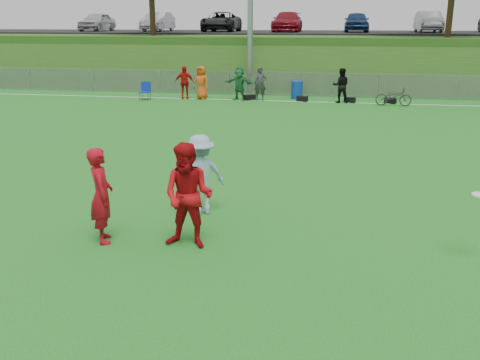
% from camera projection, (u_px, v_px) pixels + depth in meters
% --- Properties ---
extents(ground, '(120.00, 120.00, 0.00)m').
position_uv_depth(ground, '(232.00, 240.00, 10.06)').
color(ground, '#166B20').
rests_on(ground, ground).
extents(sideline_far, '(60.00, 0.10, 0.01)m').
position_uv_depth(sideline_far, '(300.00, 101.00, 27.03)').
color(sideline_far, white).
rests_on(sideline_far, ground).
extents(fence, '(58.00, 0.06, 1.30)m').
position_uv_depth(fence, '(303.00, 84.00, 28.73)').
color(fence, gray).
rests_on(fence, ground).
extents(berm, '(120.00, 18.00, 3.00)m').
position_uv_depth(berm, '(313.00, 55.00, 38.85)').
color(berm, '#225618').
rests_on(berm, ground).
extents(parking_lot, '(120.00, 12.00, 0.10)m').
position_uv_depth(parking_lot, '(315.00, 32.00, 40.29)').
color(parking_lot, black).
rests_on(parking_lot, berm).
extents(car_row, '(32.04, 5.18, 1.44)m').
position_uv_depth(car_row, '(299.00, 22.00, 39.32)').
color(car_row, '#BBBBBD').
rests_on(car_row, parking_lot).
extents(spectator_row, '(9.00, 0.82, 1.69)m').
position_uv_depth(spectator_row, '(246.00, 84.00, 27.24)').
color(spectator_row, red).
rests_on(spectator_row, ground).
extents(gear_bags, '(7.64, 0.50, 0.26)m').
position_uv_depth(gear_bags, '(322.00, 99.00, 26.90)').
color(gear_bags, black).
rests_on(gear_bags, ground).
extents(player_red_left, '(0.68, 0.78, 1.80)m').
position_uv_depth(player_red_left, '(101.00, 195.00, 9.77)').
color(player_red_left, '#AA0B19').
rests_on(player_red_left, ground).
extents(player_red_center, '(1.01, 0.82, 1.93)m').
position_uv_depth(player_red_center, '(188.00, 196.00, 9.51)').
color(player_red_center, '#B20C11').
rests_on(player_red_center, ground).
extents(player_blue, '(1.26, 1.19, 1.71)m').
position_uv_depth(player_blue, '(200.00, 175.00, 11.21)').
color(player_blue, '#8FB0C6').
rests_on(player_blue, ground).
extents(recycling_bin, '(0.78, 0.78, 0.91)m').
position_uv_depth(recycling_bin, '(297.00, 90.00, 27.88)').
color(recycling_bin, '#0E369E').
rests_on(recycling_bin, ground).
extents(camp_chair, '(0.54, 0.54, 0.91)m').
position_uv_depth(camp_chair, '(145.00, 95.00, 27.55)').
color(camp_chair, '#1028B1').
rests_on(camp_chair, ground).
extents(bicycle, '(1.71, 0.66, 0.88)m').
position_uv_depth(bicycle, '(394.00, 97.00, 25.58)').
color(bicycle, '#29292B').
rests_on(bicycle, ground).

